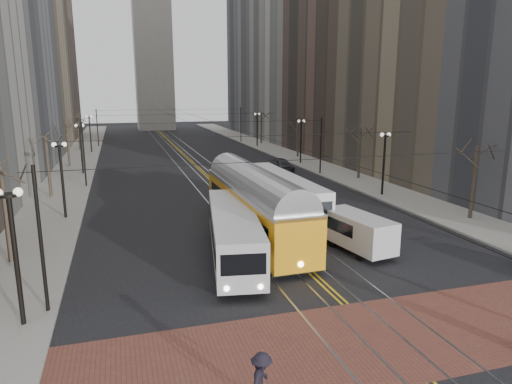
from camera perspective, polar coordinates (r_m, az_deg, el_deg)
ground at (r=22.65m, az=9.91°, el=-12.60°), size 260.00×260.00×0.00m
sidewalk_left at (r=64.18m, az=-21.54°, el=3.13°), size 5.00×140.00×0.15m
sidewalk_right at (r=68.46m, az=4.36°, el=4.51°), size 5.00×140.00×0.15m
crosswalk_band at (r=19.57m, az=15.37°, el=-17.13°), size 25.00×6.00×0.01m
streetcar_rails at (r=64.65m, az=-8.17°, el=3.88°), size 4.80×130.00×0.02m
centre_lines at (r=64.65m, az=-8.17°, el=3.88°), size 0.42×130.00×0.01m
building_left_far at (r=105.98m, az=-26.60°, el=16.89°), size 16.00×20.00×40.00m
building_right_mid at (r=73.52m, az=12.36°, el=18.04°), size 16.00×20.00×34.00m
building_right_midfar at (r=93.45m, az=7.39°, el=22.53°), size 20.00×20.00×52.00m
building_right_far at (r=110.44m, az=1.87°, el=17.91°), size 16.00×20.00×40.00m
lamp_posts at (r=48.40m, az=-5.33°, el=4.43°), size 27.60×57.20×5.60m
street_trees at (r=54.74m, az=-6.70°, el=5.33°), size 31.68×53.28×5.60m
trolley_wires at (r=54.22m, az=-6.65°, el=6.30°), size 25.96×120.00×6.60m
transit_bus at (r=26.30m, az=-2.84°, el=-5.43°), size 4.30×11.85×2.90m
streetcar at (r=30.24m, az=-0.13°, el=-2.31°), size 3.13×15.40×3.62m
rear_bus at (r=34.37m, az=2.84°, el=-0.73°), size 2.94×12.96×3.37m
cargo_van at (r=28.33m, az=12.54°, el=-5.06°), size 2.82×5.41×2.28m
sedan_grey at (r=56.16m, az=3.21°, el=3.48°), size 2.20×4.62×1.53m
pedestrian_d at (r=15.02m, az=0.69°, el=-22.49°), size 1.16×1.36×1.82m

